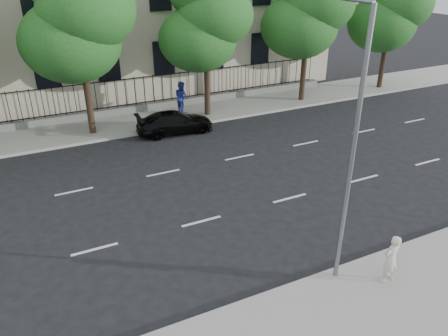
{
  "coord_description": "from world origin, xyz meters",
  "views": [
    {
      "loc": [
        -5.3,
        -10.44,
        9.21
      ],
      "look_at": [
        1.2,
        3.0,
        1.79
      ],
      "focal_mm": 35.0,
      "sensor_mm": 36.0,
      "label": 1
    }
  ],
  "objects": [
    {
      "name": "pedestrian_far",
      "position": [
        3.71,
        14.2,
        1.13
      ],
      "size": [
        0.92,
        1.09,
        1.97
      ],
      "primitive_type": "imported",
      "rotation": [
        0.0,
        0.0,
        1.77
      ],
      "color": "#253197",
      "rests_on": "far_sidewalk"
    },
    {
      "name": "tree_d",
      "position": [
        5.04,
        13.36,
        5.84
      ],
      "size": [
        5.34,
        4.94,
        8.84
      ],
      "color": "#382619",
      "rests_on": "far_sidewalk"
    },
    {
      "name": "black_sedan",
      "position": [
        2.24,
        11.5,
        0.62
      ],
      "size": [
        4.4,
        2.03,
        1.24
      ],
      "primitive_type": "imported",
      "rotation": [
        0.0,
        0.0,
        1.5
      ],
      "color": "black",
      "rests_on": "ground"
    },
    {
      "name": "street_light",
      "position": [
        2.5,
        -1.77,
        5.15
      ],
      "size": [
        0.25,
        3.32,
        8.05
      ],
      "color": "slate",
      "rests_on": "near_sidewalk"
    },
    {
      "name": "tree_c",
      "position": [
        -1.96,
        13.36,
        6.41
      ],
      "size": [
        5.89,
        5.5,
        9.8
      ],
      "color": "#382619",
      "rests_on": "far_sidewalk"
    },
    {
      "name": "tree_e",
      "position": [
        12.04,
        13.36,
        6.2
      ],
      "size": [
        5.71,
        5.31,
        9.46
      ],
      "color": "#382619",
      "rests_on": "far_sidewalk"
    },
    {
      "name": "lane_markings",
      "position": [
        0.0,
        4.75,
        0.01
      ],
      "size": [
        49.6,
        4.62,
        0.01
      ],
      "primitive_type": null,
      "color": "silver",
      "rests_on": "ground"
    },
    {
      "name": "iron_fence",
      "position": [
        0.0,
        15.7,
        0.65
      ],
      "size": [
        30.0,
        0.5,
        2.2
      ],
      "color": "slate",
      "rests_on": "far_sidewalk"
    },
    {
      "name": "ground",
      "position": [
        0.0,
        0.0,
        0.0
      ],
      "size": [
        120.0,
        120.0,
        0.0
      ],
      "primitive_type": "plane",
      "color": "black",
      "rests_on": "ground"
    },
    {
      "name": "woman_near",
      "position": [
        3.76,
        -3.19,
        0.96
      ],
      "size": [
        0.64,
        0.46,
        1.63
      ],
      "primitive_type": "imported",
      "rotation": [
        0.0,
        0.0,
        3.27
      ],
      "color": "beige",
      "rests_on": "near_sidewalk"
    },
    {
      "name": "tree_f",
      "position": [
        19.04,
        13.36,
        5.88
      ],
      "size": [
        5.52,
        5.12,
        9.01
      ],
      "color": "#382619",
      "rests_on": "far_sidewalk"
    },
    {
      "name": "far_sidewalk",
      "position": [
        0.0,
        14.0,
        0.07
      ],
      "size": [
        60.0,
        4.0,
        0.15
      ],
      "primitive_type": "cube",
      "color": "gray",
      "rests_on": "ground"
    }
  ]
}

